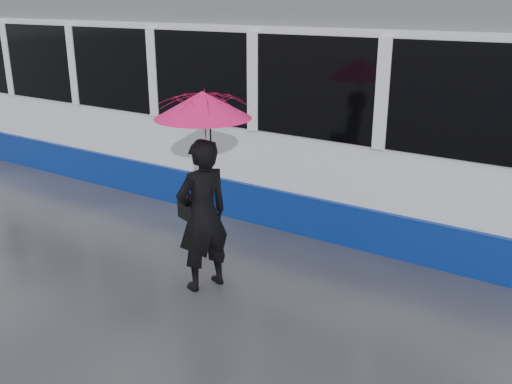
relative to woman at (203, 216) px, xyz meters
The scene contains 5 objects.
ground 1.24m from the woman, 84.02° to the left, with size 90.00×90.00×0.00m, color #2D2D32.
rails 3.44m from the woman, 88.52° to the left, with size 34.00×1.51×0.02m.
woman is the anchor object (origin of this frame).
umbrella 1.11m from the woman, ahead, with size 1.40×1.40×1.26m.
handbag 0.23m from the woman, behind, with size 0.36×0.25×0.47m.
Camera 1 is at (3.95, -5.69, 3.36)m, focal length 40.00 mm.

